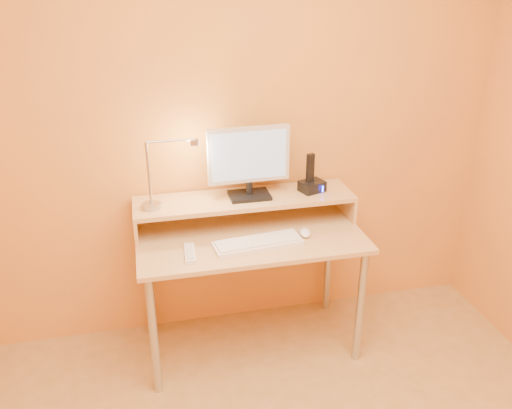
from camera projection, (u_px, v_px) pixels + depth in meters
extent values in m
cube|color=orange|center=(238.00, 123.00, 2.83)|extent=(3.00, 0.04, 2.50)
cylinder|color=#AFAFB2|center=(154.00, 336.00, 2.58)|extent=(0.04, 0.04, 0.69)
cylinder|color=#AFAFB2|center=(360.00, 307.00, 2.80)|extent=(0.04, 0.04, 0.69)
cylinder|color=#AFAFB2|center=(150.00, 283.00, 3.02)|extent=(0.04, 0.04, 0.69)
cylinder|color=#AFAFB2|center=(328.00, 261.00, 3.25)|extent=(0.04, 0.04, 0.69)
cube|color=tan|center=(251.00, 238.00, 2.76)|extent=(1.20, 0.60, 0.02)
cube|color=tan|center=(136.00, 223.00, 2.74)|extent=(0.02, 0.30, 0.14)
cube|color=tan|center=(345.00, 203.00, 2.99)|extent=(0.02, 0.30, 0.14)
cube|color=tan|center=(245.00, 199.00, 2.83)|extent=(1.20, 0.30, 0.02)
cube|color=black|center=(249.00, 195.00, 2.83)|extent=(0.22, 0.16, 0.02)
cylinder|color=black|center=(249.00, 188.00, 2.81)|extent=(0.04, 0.04, 0.07)
cube|color=silver|center=(249.00, 155.00, 2.74)|extent=(0.44, 0.05, 0.30)
cube|color=black|center=(248.00, 153.00, 2.77)|extent=(0.40, 0.03, 0.26)
cube|color=#8CABD2|center=(250.00, 156.00, 2.73)|extent=(0.40, 0.02, 0.26)
cylinder|color=#AFAFB2|center=(152.00, 206.00, 2.69)|extent=(0.10, 0.10, 0.02)
cylinder|color=#AFAFB2|center=(149.00, 174.00, 2.62)|extent=(0.01, 0.01, 0.33)
cylinder|color=#AFAFB2|center=(170.00, 141.00, 2.58)|extent=(0.24, 0.01, 0.01)
cylinder|color=#AFAFB2|center=(195.00, 142.00, 2.61)|extent=(0.04, 0.04, 0.03)
cylinder|color=#FFEAC6|center=(195.00, 145.00, 2.62)|extent=(0.03, 0.03, 0.00)
cube|color=black|center=(312.00, 186.00, 2.89)|extent=(0.16, 0.14, 0.06)
cube|color=black|center=(310.00, 168.00, 2.85)|extent=(0.05, 0.04, 0.16)
cube|color=#2438FF|center=(323.00, 189.00, 2.86)|extent=(0.01, 0.00, 0.04)
cube|color=white|center=(258.00, 243.00, 2.66)|extent=(0.47, 0.19, 0.02)
ellipsoid|color=white|center=(305.00, 233.00, 2.76)|extent=(0.07, 0.11, 0.03)
cube|color=white|center=(190.00, 253.00, 2.57)|extent=(0.06, 0.19, 0.02)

